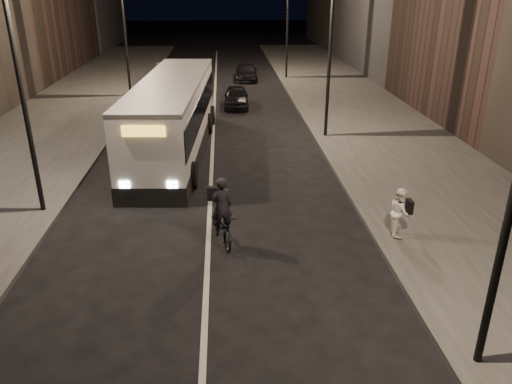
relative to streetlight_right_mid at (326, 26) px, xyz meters
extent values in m
plane|color=black|center=(-5.33, -12.00, -5.36)|extent=(180.00, 180.00, 0.00)
cube|color=#333331|center=(3.17, 2.00, -5.28)|extent=(7.00, 70.00, 0.16)
cube|color=#333331|center=(-13.83, 2.00, -5.28)|extent=(7.00, 70.00, 0.16)
cylinder|color=black|center=(0.27, 0.00, -1.20)|extent=(0.16, 0.16, 8.00)
cylinder|color=black|center=(0.27, 16.00, -1.20)|extent=(0.16, 0.16, 8.00)
cylinder|color=black|center=(-10.93, -8.00, -1.20)|extent=(0.16, 0.16, 8.00)
cylinder|color=black|center=(-10.93, 10.00, -1.20)|extent=(0.16, 0.16, 8.00)
cube|color=silver|center=(-7.01, -1.64, -3.73)|extent=(3.30, 12.35, 3.26)
cube|color=black|center=(-7.01, -1.64, -3.28)|extent=(3.36, 11.95, 1.17)
cube|color=silver|center=(-7.01, -1.64, -2.16)|extent=(3.32, 12.35, 0.18)
cube|color=gold|center=(-7.39, -7.74, -2.61)|extent=(1.43, 0.21, 0.36)
cylinder|color=black|center=(-8.55, -5.83, -4.85)|extent=(0.42, 1.04, 1.02)
cylinder|color=black|center=(-6.01, -5.99, -4.85)|extent=(0.42, 1.04, 1.02)
cylinder|color=black|center=(-8.04, 2.29, -4.85)|extent=(0.42, 1.04, 1.02)
cylinder|color=black|center=(-5.50, 2.14, -4.85)|extent=(0.42, 1.04, 1.02)
imported|color=black|center=(-4.91, -10.37, -4.87)|extent=(1.14, 1.99, 0.99)
imported|color=black|center=(-4.91, -10.57, -4.10)|extent=(0.75, 0.59, 1.80)
imported|color=white|center=(0.41, -10.55, -4.45)|extent=(0.69, 0.82, 1.50)
imported|color=black|center=(-3.96, 7.00, -4.74)|extent=(1.57, 3.71, 1.25)
imported|color=#323335|center=(-8.93, 15.60, -4.58)|extent=(1.90, 4.82, 1.56)
imported|color=black|center=(-2.88, 16.02, -4.76)|extent=(1.77, 4.16, 1.20)
camera|label=1|loc=(-4.77, -23.69, 1.95)|focal=35.00mm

